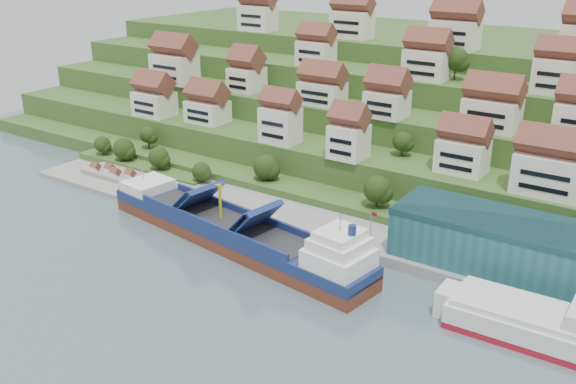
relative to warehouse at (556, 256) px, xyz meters
The scene contains 11 objects.
ground 55.18m from the warehouse, 161.90° to the right, with size 300.00×300.00×0.00m, color slate.
quay 32.64m from the warehouse, behind, with size 180.00×14.00×2.20m, color gray.
pebble_beach 110.32m from the warehouse, behind, with size 45.00×20.00×1.00m, color gray.
hillside 101.03m from the warehouse, 121.00° to the left, with size 260.00×128.00×31.00m.
hillside_village 66.53m from the warehouse, 137.47° to the left, with size 160.61×63.99×29.17m.
hillside_trees 68.44m from the warehouse, 158.44° to the left, with size 144.79×62.68×31.11m.
warehouse is the anchor object (origin of this frame).
flagpole 34.60m from the warehouse, 168.33° to the right, with size 1.28×0.16×8.00m.
beach_huts 112.29m from the warehouse, behind, with size 14.40×3.70×2.20m.
cargo_ship 61.81m from the warehouse, 162.55° to the right, with size 70.28×20.10×15.29m.
second_ship 17.98m from the warehouse, 78.95° to the right, with size 30.12×11.88×8.65m.
Camera 1 is at (70.86, -96.04, 60.49)m, focal length 40.00 mm.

